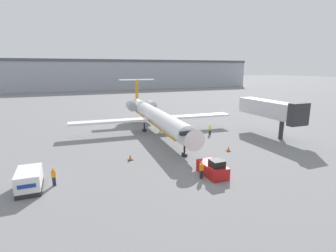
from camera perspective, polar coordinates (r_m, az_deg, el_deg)
ground_plane at (r=28.47m, az=9.53°, el=-10.90°), size 600.00×600.00×0.00m
terminal_building at (r=142.87m, az=-16.62°, el=10.66°), size 180.00×16.80×15.31m
airplane_main at (r=46.63m, az=-2.95°, el=2.32°), size 29.26×33.14×8.69m
pushback_tug at (r=28.67m, az=9.66°, el=-9.12°), size 1.89×3.88×1.97m
luggage_cart at (r=28.18m, az=-27.97°, el=-10.39°), size 2.10×3.83×1.93m
worker_near_tug at (r=27.60m, az=7.32°, el=-9.41°), size 0.40×0.26×1.84m
worker_by_wing at (r=45.40m, az=9.12°, el=-0.78°), size 0.40×0.24×1.70m
worker_on_apron at (r=28.13m, az=-23.64°, el=-9.98°), size 0.40×0.26×1.84m
traffic_cone_left at (r=33.09m, az=-8.22°, el=-6.77°), size 0.59×0.59×0.76m
traffic_cone_right at (r=37.16m, az=13.02°, el=-4.84°), size 0.59×0.59×0.70m
jet_bridge at (r=47.06m, az=21.53°, el=3.40°), size 3.20×12.98×6.19m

